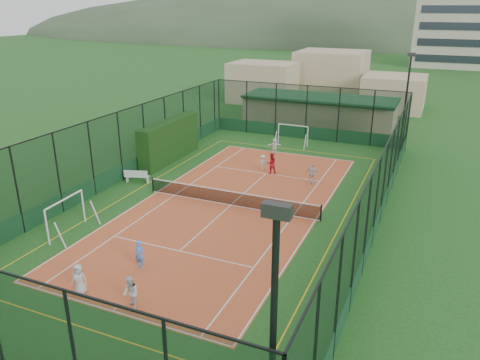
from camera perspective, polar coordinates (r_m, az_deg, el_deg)
The scene contains 19 objects.
ground at distance 29.63m, azimuth -1.13°, elevation -3.09°, with size 300.00×300.00×0.00m, color #1C511D.
court_slab at distance 29.63m, azimuth -1.13°, elevation -3.08°, with size 11.17×23.97×0.01m, color #C25C2B.
tennis_net at distance 29.43m, azimuth -1.14°, elevation -2.15°, with size 11.67×0.12×1.06m, color black, non-canonical shape.
perimeter_fence at distance 28.72m, azimuth -1.16°, elevation 1.48°, with size 18.12×34.12×5.00m, color black, non-canonical shape.
floodlight_ne at distance 42.08m, azimuth 19.52°, elevation 8.81°, with size 0.60×0.26×8.25m, color black, non-canonical shape.
clubhouse at distance 49.11m, azimuth 9.64°, elevation 8.21°, with size 15.20×7.20×3.15m, color tan, non-canonical shape.
distant_hills at distance 175.43m, azimuth 20.38°, elevation 15.56°, with size 200.00×60.00×24.00m, color #384C33, non-canonical shape.
hedge_left at distance 38.14m, azimuth -8.57°, elevation 4.76°, with size 1.12×7.45×3.26m, color black.
white_bench at distance 34.03m, azimuth -12.42°, elevation 0.50°, with size 1.71×0.47×0.96m, color white, non-canonical shape.
futsal_goal_near at distance 27.51m, azimuth -20.44°, elevation -4.17°, with size 0.89×3.08×1.98m, color white, non-canonical shape.
futsal_goal_far at distance 42.31m, azimuth 6.46°, elevation 5.44°, with size 2.83×0.82×1.83m, color white, non-canonical shape.
child_near_left at distance 21.90m, azimuth -19.03°, elevation -11.39°, with size 0.71×0.46×1.44m, color silver.
child_near_mid at distance 23.12m, azimuth -12.14°, elevation -8.88°, with size 0.52×0.34×1.42m, color #5188E7.
child_near_right at distance 20.35m, azimuth -13.20°, elevation -13.29°, with size 0.73×0.57×1.49m, color white.
child_far_left at distance 35.73m, azimuth 2.83°, elevation 2.16°, with size 0.77×0.44×1.20m, color silver.
child_far_right at distance 33.27m, azimuth 8.78°, elevation 0.78°, with size 0.87×0.36×1.49m, color silver.
child_far_back at distance 39.77m, azimuth 4.23°, elevation 4.17°, with size 1.23×0.39×1.33m, color white.
coach at distance 34.97m, azimuth 3.83°, elevation 2.04°, with size 0.76×0.59×1.57m, color red.
tennis_balls at distance 31.56m, azimuth -2.25°, elevation -1.49°, with size 1.78×0.26×0.07m.
Camera 1 is at (11.28, -24.66, 11.95)m, focal length 35.00 mm.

